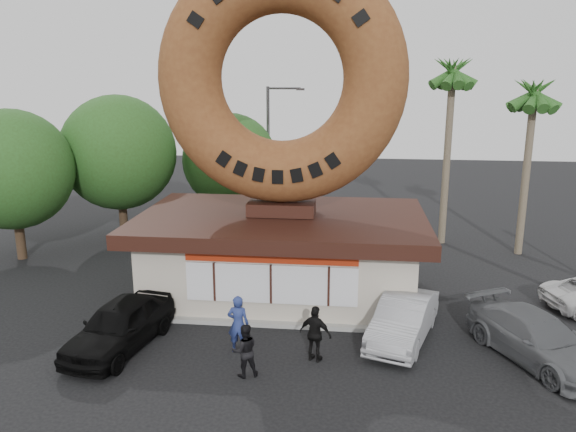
% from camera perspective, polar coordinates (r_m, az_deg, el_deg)
% --- Properties ---
extents(ground, '(90.00, 90.00, 0.00)m').
position_cam_1_polar(ground, '(17.61, -3.10, -15.05)').
color(ground, black).
rests_on(ground, ground).
extents(donut_shop, '(11.20, 7.20, 3.80)m').
position_cam_1_polar(donut_shop, '(22.37, -0.63, -3.63)').
color(donut_shop, '#B8AC9D').
rests_on(donut_shop, ground).
extents(giant_donut, '(9.31, 2.37, 9.31)m').
position_cam_1_polar(giant_donut, '(21.32, -0.68, 13.77)').
color(giant_donut, brown).
rests_on(giant_donut, donut_shop).
extents(tree_west, '(6.00, 6.00, 7.65)m').
position_cam_1_polar(tree_west, '(30.92, -16.83, 6.18)').
color(tree_west, '#473321').
rests_on(tree_west, ground).
extents(tree_mid, '(5.20, 5.20, 6.63)m').
position_cam_1_polar(tree_mid, '(31.21, -5.93, 5.62)').
color(tree_mid, '#473321').
rests_on(tree_mid, ground).
extents(tree_far, '(5.60, 5.60, 7.14)m').
position_cam_1_polar(tree_far, '(29.09, -26.24, 4.25)').
color(tree_far, '#473321').
rests_on(tree_far, ground).
extents(palm_near, '(2.60, 2.60, 9.75)m').
position_cam_1_polar(palm_near, '(29.56, 16.36, 13.22)').
color(palm_near, '#726651').
rests_on(palm_near, ground).
extents(palm_far, '(2.60, 2.60, 8.75)m').
position_cam_1_polar(palm_far, '(28.92, 23.70, 10.77)').
color(palm_far, '#726651').
rests_on(palm_far, ground).
extents(street_lamp, '(2.11, 0.20, 8.00)m').
position_cam_1_polar(street_lamp, '(31.75, -1.75, 6.67)').
color(street_lamp, '#59595E').
rests_on(street_lamp, ground).
extents(person_left, '(0.70, 0.47, 1.89)m').
position_cam_1_polar(person_left, '(18.11, -5.08, -10.87)').
color(person_left, navy).
rests_on(person_left, ground).
extents(person_center, '(0.95, 0.85, 1.61)m').
position_cam_1_polar(person_center, '(16.80, -4.42, -13.47)').
color(person_center, black).
rests_on(person_center, ground).
extents(person_right, '(1.13, 0.78, 1.79)m').
position_cam_1_polar(person_right, '(17.55, 2.81, -11.87)').
color(person_right, black).
rests_on(person_right, ground).
extents(car_black, '(2.67, 4.90, 1.58)m').
position_cam_1_polar(car_black, '(19.10, -16.73, -10.58)').
color(car_black, black).
rests_on(car_black, ground).
extents(car_silver, '(2.85, 4.70, 1.46)m').
position_cam_1_polar(car_silver, '(19.27, 11.62, -10.22)').
color(car_silver, '#A0A0A5').
rests_on(car_silver, ground).
extents(car_grey, '(4.04, 5.34, 1.44)m').
position_cam_1_polar(car_grey, '(19.26, 23.90, -11.26)').
color(car_grey, '#5A5C5F').
rests_on(car_grey, ground).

